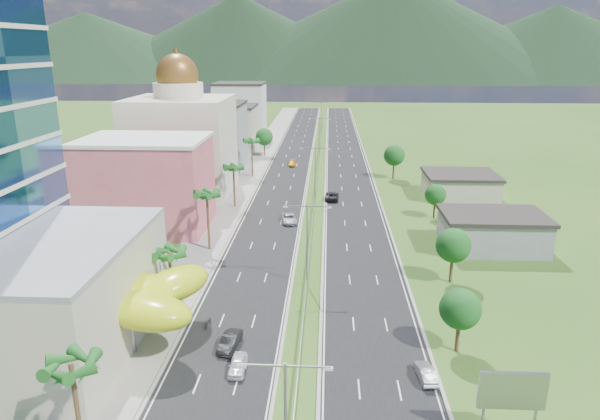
# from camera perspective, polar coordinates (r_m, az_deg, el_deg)

# --- Properties ---
(ground) EXTENTS (500.00, 500.00, 0.00)m
(ground) POSITION_cam_1_polar(r_m,az_deg,el_deg) (61.87, 0.35, -11.94)
(ground) COLOR #2D5119
(ground) RESTS_ON ground
(road_left) EXTENTS (11.00, 260.00, 0.04)m
(road_left) POSITION_cam_1_polar(r_m,az_deg,el_deg) (147.48, -0.92, 5.34)
(road_left) COLOR black
(road_left) RESTS_ON ground
(road_right) EXTENTS (11.00, 260.00, 0.04)m
(road_right) POSITION_cam_1_polar(r_m,az_deg,el_deg) (147.22, 4.94, 5.25)
(road_right) COLOR black
(road_right) RESTS_ON ground
(sidewalk_left) EXTENTS (7.00, 260.00, 0.12)m
(sidewalk_left) POSITION_cam_1_polar(r_m,az_deg,el_deg) (148.41, -4.60, 5.37)
(sidewalk_left) COLOR gray
(sidewalk_left) RESTS_ON ground
(median_guardrail) EXTENTS (0.10, 216.06, 0.76)m
(median_guardrail) POSITION_cam_1_polar(r_m,az_deg,el_deg) (129.44, 1.85, 3.94)
(median_guardrail) COLOR gray
(median_guardrail) RESTS_ON ground
(streetlight_median_a) EXTENTS (6.04, 0.25, 11.00)m
(streetlight_median_a) POSITION_cam_1_polar(r_m,az_deg,el_deg) (37.29, -1.57, -21.50)
(streetlight_median_a) COLOR gray
(streetlight_median_a) RESTS_ON ground
(streetlight_median_b) EXTENTS (6.04, 0.25, 11.00)m
(streetlight_median_b) POSITION_cam_1_polar(r_m,az_deg,el_deg) (68.18, 0.76, -2.87)
(streetlight_median_b) COLOR gray
(streetlight_median_b) RESTS_ON ground
(streetlight_median_c) EXTENTS (6.04, 0.25, 11.00)m
(streetlight_median_c) POSITION_cam_1_polar(r_m,az_deg,el_deg) (106.65, 1.63, 4.47)
(streetlight_median_c) COLOR gray
(streetlight_median_c) RESTS_ON ground
(streetlight_median_d) EXTENTS (6.04, 0.25, 11.00)m
(streetlight_median_d) POSITION_cam_1_polar(r_m,az_deg,el_deg) (150.87, 2.07, 8.19)
(streetlight_median_d) COLOR gray
(streetlight_median_d) RESTS_ON ground
(streetlight_median_e) EXTENTS (6.04, 0.25, 11.00)m
(streetlight_median_e) POSITION_cam_1_polar(r_m,az_deg,el_deg) (195.45, 2.32, 10.22)
(streetlight_median_e) COLOR gray
(streetlight_median_e) RESTS_ON ground
(lime_canopy) EXTENTS (18.00, 15.00, 7.40)m
(lime_canopy) POSITION_cam_1_polar(r_m,az_deg,el_deg) (60.30, -19.40, -8.48)
(lime_canopy) COLOR #B7CD14
(lime_canopy) RESTS_ON ground
(pink_shophouse) EXTENTS (20.00, 15.00, 15.00)m
(pink_shophouse) POSITION_cam_1_polar(r_m,az_deg,el_deg) (94.02, -16.00, 2.55)
(pink_shophouse) COLOR #CA535B
(pink_shophouse) RESTS_ON ground
(domed_building) EXTENTS (20.00, 20.00, 28.70)m
(domed_building) POSITION_cam_1_polar(r_m,az_deg,el_deg) (114.76, -12.52, 7.31)
(domed_building) COLOR beige
(domed_building) RESTS_ON ground
(midrise_grey) EXTENTS (16.00, 15.00, 16.00)m
(midrise_grey) POSITION_cam_1_polar(r_m,az_deg,el_deg) (139.01, -9.34, 7.74)
(midrise_grey) COLOR gray
(midrise_grey) RESTS_ON ground
(midrise_beige) EXTENTS (16.00, 15.00, 13.00)m
(midrise_beige) POSITION_cam_1_polar(r_m,az_deg,el_deg) (160.54, -7.67, 8.50)
(midrise_beige) COLOR #B8AE98
(midrise_beige) RESTS_ON ground
(midrise_white) EXTENTS (16.00, 15.00, 18.00)m
(midrise_white) POSITION_cam_1_polar(r_m,az_deg,el_deg) (182.67, -6.38, 10.36)
(midrise_white) COLOR silver
(midrise_white) RESTS_ON ground
(billboard) EXTENTS (5.20, 0.35, 6.20)m
(billboard) POSITION_cam_1_polar(r_m,az_deg,el_deg) (46.52, 21.71, -17.65)
(billboard) COLOR gray
(billboard) RESTS_ON ground
(shed_near) EXTENTS (15.00, 10.00, 5.00)m
(shed_near) POSITION_cam_1_polar(r_m,az_deg,el_deg) (87.50, 19.83, -2.30)
(shed_near) COLOR gray
(shed_near) RESTS_ON ground
(shed_far) EXTENTS (14.00, 12.00, 4.40)m
(shed_far) POSITION_cam_1_polar(r_m,az_deg,el_deg) (115.85, 16.69, 2.45)
(shed_far) COLOR #B8AE98
(shed_far) RESTS_ON ground
(palm_tree_a) EXTENTS (3.60, 3.60, 9.10)m
(palm_tree_a) POSITION_cam_1_polar(r_m,az_deg,el_deg) (42.82, -23.20, -15.35)
(palm_tree_a) COLOR #47301C
(palm_tree_a) RESTS_ON ground
(palm_tree_b) EXTENTS (3.60, 3.60, 8.10)m
(palm_tree_b) POSITION_cam_1_polar(r_m,az_deg,el_deg) (63.18, -13.78, -4.74)
(palm_tree_b) COLOR #47301C
(palm_tree_b) RESTS_ON ground
(palm_tree_c) EXTENTS (3.60, 3.60, 9.60)m
(palm_tree_c) POSITION_cam_1_polar(r_m,az_deg,el_deg) (81.05, -9.91, 1.43)
(palm_tree_c) COLOR #47301C
(palm_tree_c) RESTS_ON ground
(palm_tree_d) EXTENTS (3.60, 3.60, 8.60)m
(palm_tree_d) POSITION_cam_1_polar(r_m,az_deg,el_deg) (103.14, -7.11, 4.36)
(palm_tree_d) COLOR #47301C
(palm_tree_d) RESTS_ON ground
(palm_tree_e) EXTENTS (3.60, 3.60, 9.40)m
(palm_tree_e) POSITION_cam_1_polar(r_m,az_deg,el_deg) (127.21, -5.18, 7.18)
(palm_tree_e) COLOR #47301C
(palm_tree_e) RESTS_ON ground
(leafy_tree_lfar) EXTENTS (4.90, 4.90, 8.05)m
(leafy_tree_lfar) POSITION_cam_1_polar(r_m,az_deg,el_deg) (152.11, -3.84, 7.79)
(leafy_tree_lfar) COLOR #47301C
(leafy_tree_lfar) RESTS_ON ground
(leafy_tree_ra) EXTENTS (4.20, 4.20, 6.90)m
(leafy_tree_ra) POSITION_cam_1_polar(r_m,az_deg,el_deg) (56.78, 16.72, -10.08)
(leafy_tree_ra) COLOR #47301C
(leafy_tree_ra) RESTS_ON ground
(leafy_tree_rb) EXTENTS (4.55, 4.55, 7.47)m
(leafy_tree_rb) POSITION_cam_1_polar(r_m,az_deg,el_deg) (72.47, 16.04, -3.66)
(leafy_tree_rb) COLOR #47301C
(leafy_tree_rb) RESTS_ON ground
(leafy_tree_rc) EXTENTS (3.85, 3.85, 6.33)m
(leafy_tree_rc) POSITION_cam_1_polar(r_m,az_deg,el_deg) (99.41, 14.25, 1.59)
(leafy_tree_rc) COLOR #47301C
(leafy_tree_rc) RESTS_ON ground
(leafy_tree_rd) EXTENTS (4.90, 4.90, 8.05)m
(leafy_tree_rd) POSITION_cam_1_polar(r_m,az_deg,el_deg) (127.38, 10.02, 5.75)
(leafy_tree_rd) COLOR #47301C
(leafy_tree_rd) RESTS_ON ground
(mountain_ridge) EXTENTS (860.00, 140.00, 90.00)m
(mountain_ridge) POSITION_cam_1_polar(r_m,az_deg,el_deg) (508.21, 9.79, 13.44)
(mountain_ridge) COLOR black
(mountain_ridge) RESTS_ON ground
(car_white_near_left) EXTENTS (1.60, 3.91, 1.33)m
(car_white_near_left) POSITION_cam_1_polar(r_m,az_deg,el_deg) (53.76, -6.65, -16.08)
(car_white_near_left) COLOR white
(car_white_near_left) RESTS_ON road_left
(car_dark_left) EXTENTS (2.17, 4.57, 1.45)m
(car_dark_left) POSITION_cam_1_polar(r_m,az_deg,el_deg) (57.38, -7.50, -13.72)
(car_dark_left) COLOR black
(car_dark_left) RESTS_ON road_left
(car_silver_mid_left) EXTENTS (3.29, 5.60, 1.46)m
(car_silver_mid_left) POSITION_cam_1_polar(r_m,az_deg,el_deg) (94.72, -1.20, -0.91)
(car_silver_mid_left) COLOR #B4B7BC
(car_silver_mid_left) RESTS_ON road_left
(car_yellow_far_left) EXTENTS (2.06, 4.77, 1.37)m
(car_yellow_far_left) POSITION_cam_1_polar(r_m,az_deg,el_deg) (140.13, -0.83, 5.01)
(car_yellow_far_left) COLOR gold
(car_yellow_far_left) RESTS_ON road_left
(car_silver_right) EXTENTS (1.81, 4.15, 1.33)m
(car_silver_right) POSITION_cam_1_polar(r_m,az_deg,el_deg) (53.65, 13.26, -16.54)
(car_silver_right) COLOR #95979C
(car_silver_right) RESTS_ON road_right
(car_dark_far_right) EXTENTS (2.92, 5.81, 1.58)m
(car_dark_far_right) POSITION_cam_1_polar(r_m,az_deg,el_deg) (109.07, 3.41, 1.52)
(car_dark_far_right) COLOR black
(car_dark_far_right) RESTS_ON road_right
(motorcycle) EXTENTS (0.73, 2.05, 1.29)m
(motorcycle) POSITION_cam_1_polar(r_m,az_deg,el_deg) (61.65, -9.76, -11.59)
(motorcycle) COLOR black
(motorcycle) RESTS_ON road_left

